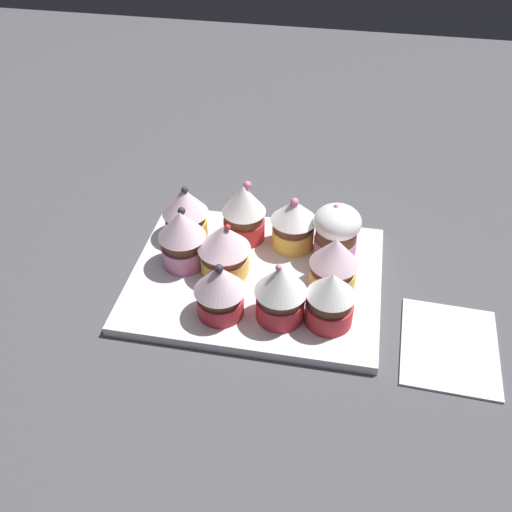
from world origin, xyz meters
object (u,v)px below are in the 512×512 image
cupcake_2 (244,212)px  cupcake_5 (224,248)px  cupcake_8 (281,292)px  cupcake_6 (182,237)px  cupcake_9 (220,289)px  cupcake_4 (334,264)px  cupcake_7 (330,298)px  cupcake_1 (294,222)px  cupcake_0 (336,231)px  napkin (450,346)px  cupcake_3 (185,211)px  baking_tray (256,278)px

cupcake_2 → cupcake_5: cupcake_2 is taller
cupcake_5 → cupcake_8: 10.00cm
cupcake_6 → cupcake_9: size_ratio=1.11×
cupcake_4 → cupcake_7: (-0.11, 5.68, -0.07)cm
cupcake_1 → cupcake_4: cupcake_1 is taller
cupcake_9 → cupcake_7: bearing=-175.6°
cupcake_4 → cupcake_1: bearing=-50.8°
cupcake_0 → cupcake_2: (11.91, -1.22, 0.46)cm
cupcake_7 → cupcake_0: bearing=-88.5°
cupcake_7 → napkin: 14.17cm
napkin → cupcake_6: bearing=-12.6°
cupcake_8 → cupcake_7: bearing=-177.2°
cupcake_3 → cupcake_8: 19.03cm
cupcake_2 → cupcake_6: bearing=45.2°
cupcake_9 → cupcake_0: bearing=-132.8°
cupcake_5 → cupcake_7: bearing=155.5°
baking_tray → cupcake_4: bearing=177.8°
cupcake_4 → cupcake_5: 13.11cm
napkin → cupcake_0: bearing=-41.7°
baking_tray → cupcake_5: size_ratio=4.20×
baking_tray → cupcake_1: size_ratio=4.14×
baking_tray → cupcake_7: cupcake_7 is taller
cupcake_1 → cupcake_6: (12.78, 5.94, 0.38)cm
cupcake_6 → cupcake_9: cupcake_6 is taller
cupcake_7 → cupcake_1: bearing=-65.4°
cupcake_1 → cupcake_3: bearing=1.5°
cupcake_3 → cupcake_2: bearing=-174.1°
cupcake_1 → cupcake_8: (-0.33, 12.87, 0.17)cm
cupcake_1 → cupcake_6: 14.10cm
cupcake_5 → cupcake_9: size_ratio=1.00×
cupcake_1 → cupcake_2: size_ratio=0.87×
cupcake_8 → cupcake_6: bearing=-27.9°
cupcake_2 → napkin: 29.45cm
cupcake_6 → cupcake_7: cupcake_6 is taller
cupcake_4 → cupcake_3: bearing=-18.5°
baking_tray → cupcake_9: cupcake_9 is taller
cupcake_2 → cupcake_7: 17.88cm
cupcake_0 → cupcake_5: bearing=24.2°
cupcake_0 → cupcake_6: bearing=15.8°
cupcake_5 → cupcake_9: (-1.10, 6.93, 0.03)cm
cupcake_5 → napkin: size_ratio=0.56×
cupcake_9 → napkin: (-25.57, -0.45, -4.54)cm
baking_tray → cupcake_0: 11.54cm
cupcake_6 → cupcake_0: bearing=-164.2°
cupcake_4 → napkin: (-13.57, 6.15, -4.46)cm
cupcake_0 → cupcake_5: 14.14cm
cupcake_7 → cupcake_4: bearing=-88.9°
cupcake_1 → cupcake_6: size_ratio=0.91×
cupcake_4 → cupcake_2: bearing=-31.3°
baking_tray → cupcake_5: cupcake_5 is taller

